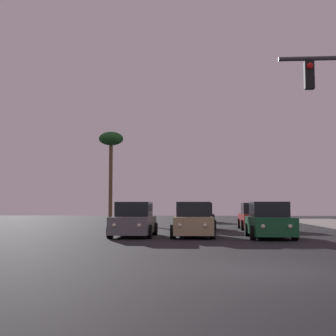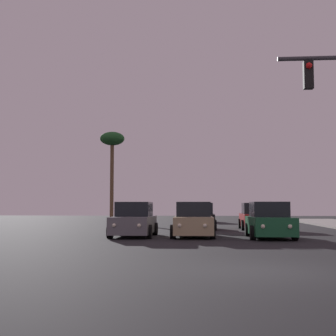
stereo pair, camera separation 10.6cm
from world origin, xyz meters
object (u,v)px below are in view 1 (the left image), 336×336
car_silver (200,214)px  car_green (269,222)px  car_grey (134,221)px  palm_tree_far (111,144)px  car_tan (193,221)px  car_black (199,217)px  car_red (255,217)px

car_silver → car_green: bearing=98.5°
car_grey → palm_tree_far: palm_tree_far is taller
car_tan → palm_tree_far: palm_tree_far is taller
car_silver → palm_tree_far: bearing=-8.0°
car_tan → palm_tree_far: 24.83m
car_black → palm_tree_far: (-8.74, 15.23, 6.84)m
car_silver → car_green: (3.37, -21.69, 0.00)m
car_tan → palm_tree_far: bearing=-70.5°
car_black → car_red: bearing=-173.2°
car_black → palm_tree_far: size_ratio=0.49×
car_red → car_silver: (-3.61, 13.60, 0.00)m
car_green → car_red: bearing=-92.9°
car_grey → car_black: same height
car_tan → car_grey: bearing=-0.9°
car_green → car_tan: bearing=-10.2°
car_tan → car_red: bearing=-118.1°
car_silver → car_grey: 21.38m
car_grey → car_black: 7.76m
car_silver → car_tan: same height
car_black → palm_tree_far: 18.84m
car_green → car_tan: (-3.54, 0.56, 0.00)m
car_red → car_grey: (-6.67, -7.56, 0.00)m
car_green → car_black: size_ratio=1.00×
car_grey → palm_tree_far: bearing=-76.0°
car_silver → car_black: same height
car_silver → car_black: (0.06, -14.05, 0.00)m
car_red → car_grey: same height
car_red → car_green: (-0.24, -8.09, 0.00)m
car_green → palm_tree_far: (-12.05, 22.86, 6.84)m
car_grey → car_green: bearing=175.1°
car_green → palm_tree_far: size_ratio=0.49×
car_green → car_silver: bearing=-82.4°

